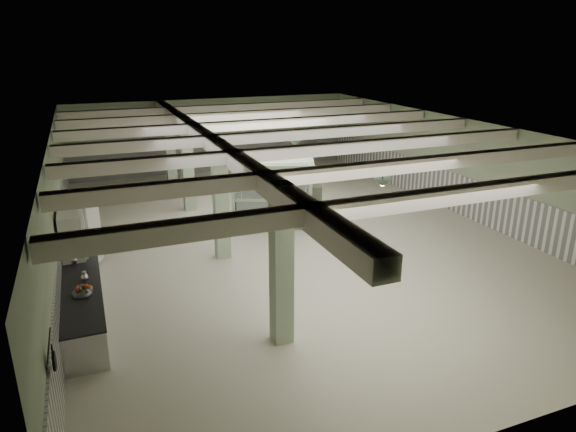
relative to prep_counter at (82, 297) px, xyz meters
name	(u,v)px	position (x,y,z in m)	size (l,w,h in m)	color
floor	(287,235)	(6.54, 3.17, -0.46)	(20.00, 20.00, 0.00)	beige
ceiling	(287,130)	(6.54, 3.17, 3.14)	(14.00, 20.00, 0.02)	white
wall_back	(213,135)	(6.54, 13.17, 1.34)	(14.00, 0.02, 3.60)	#A7B893
wall_front	(518,338)	(6.54, -6.83, 1.34)	(14.00, 0.02, 3.60)	#A7B893
wall_left	(57,208)	(-0.46, 3.17, 1.34)	(0.02, 20.00, 3.60)	#A7B893
wall_right	(458,166)	(13.54, 3.17, 1.34)	(0.02, 20.00, 3.60)	#A7B893
wainscot_left	(63,243)	(-0.44, 3.17, 0.29)	(0.05, 19.90, 1.50)	silver
wainscot_right	(455,192)	(13.51, 3.17, 0.29)	(0.05, 19.90, 1.50)	silver
wainscot_back	(214,156)	(6.54, 13.14, 0.29)	(13.90, 0.05, 1.50)	silver
girder	(210,142)	(4.04, 3.17, 2.92)	(0.45, 19.90, 0.40)	white
beam_a	(431,198)	(6.54, -4.33, 2.96)	(13.90, 0.35, 0.32)	white
beam_b	(365,170)	(6.54, -1.83, 2.96)	(13.90, 0.35, 0.32)	white
beam_c	(320,150)	(6.54, 0.67, 2.96)	(13.90, 0.35, 0.32)	white
beam_d	(287,135)	(6.54, 3.17, 2.96)	(13.90, 0.35, 0.32)	white
beam_e	(261,124)	(6.54, 5.67, 2.96)	(13.90, 0.35, 0.32)	white
beam_f	(241,115)	(6.54, 8.17, 2.96)	(13.90, 0.35, 0.32)	white
beam_g	(225,108)	(6.54, 10.67, 2.96)	(13.90, 0.35, 0.32)	white
column_a	(281,265)	(4.04, -2.83, 1.34)	(0.42, 0.42, 3.60)	#A8C19B
column_b	(221,200)	(4.04, 2.17, 1.34)	(0.42, 0.42, 3.60)	#A8C19B
column_c	(187,165)	(4.04, 7.17, 1.34)	(0.42, 0.42, 3.60)	#A8C19B
column_d	(170,146)	(4.04, 11.17, 1.34)	(0.42, 0.42, 3.60)	#A8C19B
hook_rail	(49,347)	(-0.39, -4.43, 1.39)	(0.02, 0.02, 1.20)	black
pendant_front	(382,183)	(7.04, -1.83, 2.59)	(0.44, 0.44, 0.22)	#324335
pendant_mid	(295,143)	(7.04, 3.67, 2.59)	(0.44, 0.44, 0.22)	#324335
pendant_back	(249,122)	(7.04, 8.67, 2.59)	(0.44, 0.44, 0.22)	#324335
prep_counter	(82,297)	(0.00, 0.00, 0.00)	(0.92, 5.26, 0.91)	silver
pitcher_near	(74,259)	(-0.12, 1.06, 0.57)	(0.18, 0.20, 0.26)	silver
pitcher_far	(84,277)	(0.11, -0.13, 0.57)	(0.18, 0.20, 0.26)	silver
veg_colander	(82,291)	(0.03, -0.84, 0.54)	(0.45, 0.45, 0.20)	#3C3C41
orange_bowl	(87,290)	(0.14, -0.67, 0.48)	(0.25, 0.25, 0.09)	#B2B2B7
skillet_near	(54,362)	(-0.34, -4.53, 1.17)	(0.28, 0.28, 0.04)	black
skillet_far	(54,360)	(-0.34, -4.48, 1.17)	(0.30, 0.30, 0.04)	black
walkin_cooler	(75,244)	(-0.08, 2.16, 0.57)	(0.91, 2.24, 2.05)	white
guard_booth	(273,177)	(6.64, 4.81, 1.16)	(3.60, 3.36, 2.39)	#9EB691
filing_cabinet	(316,202)	(8.14, 4.29, 0.19)	(0.42, 0.60, 1.29)	#505547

